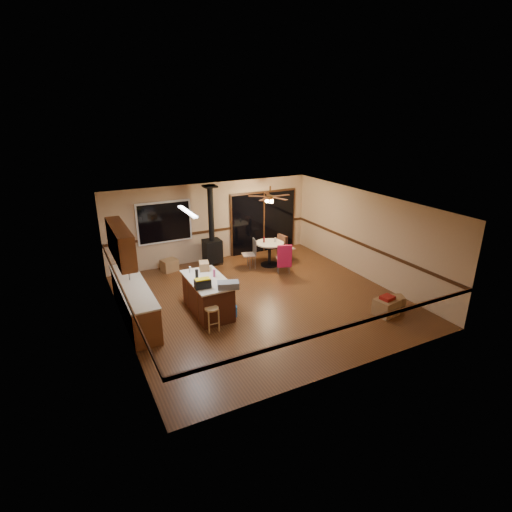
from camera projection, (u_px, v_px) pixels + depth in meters
floor at (261, 300)px, 10.72m from camera, size 7.00×7.00×0.00m
ceiling at (262, 205)px, 9.82m from camera, size 7.00×7.00×0.00m
wall_back at (212, 222)px, 13.19m from camera, size 7.00×0.00×7.00m
wall_front at (349, 312)px, 7.34m from camera, size 7.00×0.00×7.00m
wall_left at (121, 279)px, 8.78m from camera, size 0.00×7.00×7.00m
wall_right at (366, 236)px, 11.76m from camera, size 0.00×7.00×7.00m
chair_rail at (261, 265)px, 10.37m from camera, size 7.00×7.00×0.08m
window at (164, 222)px, 12.40m from camera, size 1.72×0.10×1.32m
sliding_door at (264, 223)px, 14.05m from camera, size 2.52×0.10×2.10m
lower_cabinets at (134, 302)px, 9.63m from camera, size 0.60×3.00×0.86m
countertop at (132, 285)px, 9.47m from camera, size 0.64×3.04×0.04m
upper_cabinets at (120, 243)px, 9.23m from camera, size 0.35×2.00×0.80m
kitchen_island at (208, 295)px, 9.92m from camera, size 0.88×1.68×0.90m
wood_stove at (212, 243)px, 12.93m from camera, size 0.55×0.50×2.52m
ceiling_fan at (270, 198)px, 12.31m from camera, size 0.24×0.24×0.55m
fluorescent_strip at (187, 212)px, 9.32m from camera, size 0.10×1.20×0.04m
toolbox_grey at (228, 285)px, 9.25m from camera, size 0.56×0.42×0.15m
toolbox_black at (203, 284)px, 9.25m from camera, size 0.39×0.23×0.21m
toolbox_yellow_lid at (202, 279)px, 9.21m from camera, size 0.35×0.20×0.03m
box_on_island at (204, 266)px, 10.29m from camera, size 0.31×0.38×0.22m
bottle_dark at (197, 275)px, 9.65m from camera, size 0.08×0.08×0.27m
bottle_pink at (214, 273)px, 9.86m from camera, size 0.07×0.07×0.20m
bottle_white at (190, 270)px, 10.12m from camera, size 0.06×0.06×0.17m
bar_stool at (212, 319)px, 9.15m from camera, size 0.41×0.41×0.58m
blue_bucket at (231, 311)px, 9.82m from camera, size 0.37×0.37×0.27m
dining_table at (269, 250)px, 12.90m from camera, size 0.93×0.93×0.78m
glass_red at (264, 240)px, 12.80m from camera, size 0.07×0.07×0.17m
glass_cream at (275, 240)px, 12.82m from camera, size 0.08×0.08×0.15m
chair_left at (252, 250)px, 12.69m from camera, size 0.49×0.48×0.51m
chair_near at (284, 256)px, 12.16m from camera, size 0.55×0.57×0.70m
chair_right at (283, 245)px, 13.12m from camera, size 0.51×0.48×0.70m
box_under_window at (170, 265)px, 12.55m from camera, size 0.56×0.49×0.38m
box_corner_a at (386, 307)px, 9.87m from camera, size 0.62×0.55×0.42m
box_corner_b at (396, 302)px, 10.25m from camera, size 0.48×0.45×0.31m
box_small_red at (387, 298)px, 9.78m from camera, size 0.36×0.31×0.08m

